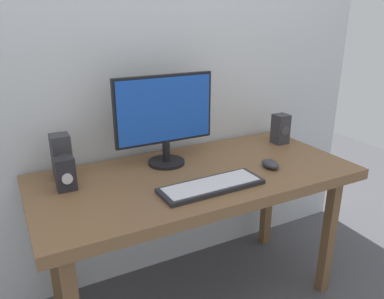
% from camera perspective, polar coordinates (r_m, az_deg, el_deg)
% --- Properties ---
extents(ground_plane, '(6.00, 6.00, 0.00)m').
position_cam_1_polar(ground_plane, '(2.20, 0.60, -21.54)').
color(ground_plane, '#4C4C51').
extents(wall_back, '(2.65, 0.04, 3.00)m').
position_cam_1_polar(wall_back, '(2.00, -5.01, 21.19)').
color(wall_back, silver).
rests_on(wall_back, ground_plane).
extents(desk, '(1.52, 0.71, 0.74)m').
position_cam_1_polar(desk, '(1.82, 0.67, -5.49)').
color(desk, brown).
rests_on(desk, ground_plane).
extents(monitor, '(0.50, 0.18, 0.44)m').
position_cam_1_polar(monitor, '(1.83, -4.16, 5.11)').
color(monitor, black).
rests_on(monitor, desk).
extents(keyboard_primary, '(0.47, 0.17, 0.02)m').
position_cam_1_polar(keyboard_primary, '(1.64, 2.95, -5.51)').
color(keyboard_primary, '#232328').
rests_on(keyboard_primary, desk).
extents(mouse, '(0.07, 0.11, 0.04)m').
position_cam_1_polar(mouse, '(1.88, 11.75, -2.16)').
color(mouse, '#333338').
rests_on(mouse, desk).
extents(speaker_right, '(0.08, 0.09, 0.17)m').
position_cam_1_polar(speaker_right, '(2.23, 13.22, 3.05)').
color(speaker_right, '#333338').
rests_on(speaker_right, desk).
extents(speaker_left, '(0.08, 0.09, 0.21)m').
position_cam_1_polar(speaker_left, '(1.80, -19.10, -1.00)').
color(speaker_left, '#333338').
rests_on(speaker_left, desk).
extents(audio_controller, '(0.08, 0.08, 0.14)m').
position_cam_1_polar(audio_controller, '(1.68, -18.58, -3.55)').
color(audio_controller, '#232328').
rests_on(audio_controller, desk).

